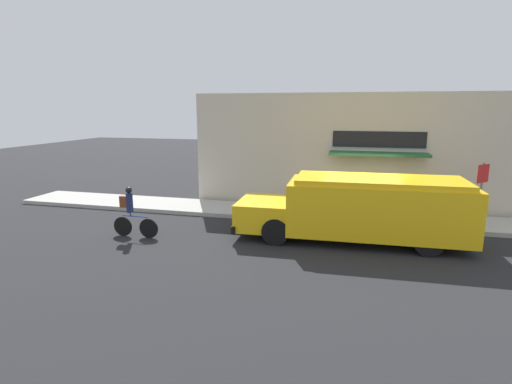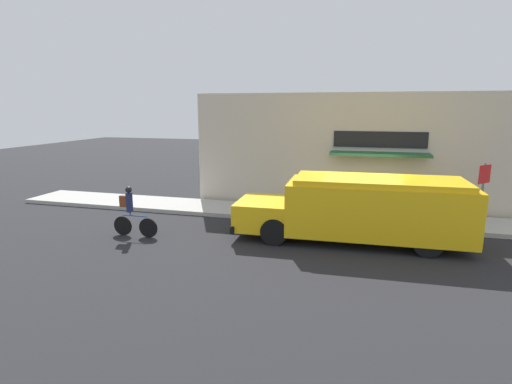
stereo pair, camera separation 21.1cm
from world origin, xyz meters
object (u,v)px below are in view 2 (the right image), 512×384
Objects in this scene: school_bus at (361,208)px; stop_sign_post at (483,185)px; trash_bin at (356,203)px; cyclist at (131,212)px.

school_bus is 4.41m from stop_sign_post.
trash_bin is (-4.00, 0.55, -0.98)m from stop_sign_post.
cyclist is at bearing -149.15° from trash_bin.
school_bus is 3.32× the size of stop_sign_post.
school_bus is at bearing -150.33° from stop_sign_post.
cyclist is at bearing -170.94° from school_bus.
school_bus is 7.17m from cyclist.
cyclist is 0.76× the size of stop_sign_post.
trash_bin is at bearing 92.22° from school_bus.
school_bus reaches higher than cyclist.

